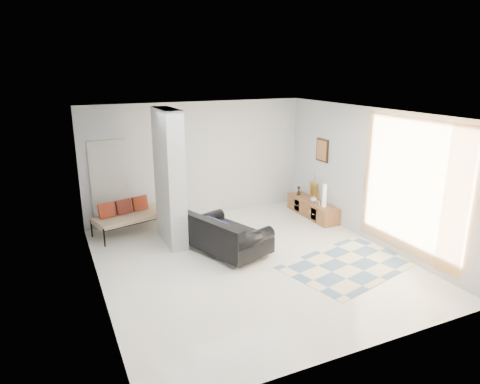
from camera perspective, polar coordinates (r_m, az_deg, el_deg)
name	(u,v)px	position (r m, az deg, el deg)	size (l,w,h in m)	color
floor	(252,261)	(8.29, 1.55, -9.24)	(6.00, 6.00, 0.00)	white
ceiling	(253,114)	(7.52, 1.71, 10.41)	(6.00, 6.00, 0.00)	white
wall_back	(198,160)	(10.48, -5.66, 4.27)	(6.00, 6.00, 0.00)	silver
wall_front	(362,254)	(5.42, 15.92, -7.96)	(6.00, 6.00, 0.00)	silver
wall_left	(95,212)	(7.06, -18.83, -2.50)	(6.00, 6.00, 0.00)	silver
wall_right	(371,176)	(9.30, 17.02, 2.07)	(6.00, 6.00, 0.00)	silver
partition_column	(169,178)	(8.86, -9.40, 1.90)	(0.35, 1.20, 2.80)	#A8AEAF
hallway_door	(110,185)	(10.06, -16.89, 0.90)	(0.85, 0.06, 2.04)	silver
curtain	(410,188)	(8.44, 21.76, 0.55)	(2.55, 2.55, 0.00)	#D08836
wall_art	(322,150)	(10.52, 10.91, 5.49)	(0.04, 0.45, 0.55)	#361B0E
media_console	(312,208)	(10.77, 9.63, -2.14)	(0.45, 1.68, 0.80)	brown
loveseat	(224,236)	(8.53, -2.11, -5.90)	(1.51, 1.93, 0.76)	silver
daybed	(132,215)	(9.82, -14.23, -2.95)	(1.84, 1.14, 0.77)	black
area_rug	(349,265)	(8.40, 14.33, -9.36)	(2.40, 1.60, 0.01)	beige
cylinder_lamp	(324,196)	(10.24, 11.20, -0.48)	(0.10, 0.10, 0.54)	white
bronze_figurine	(299,191)	(11.11, 7.83, 0.19)	(0.12, 0.12, 0.23)	#332516
vase	(314,199)	(10.58, 9.79, -0.88)	(0.17, 0.17, 0.18)	silver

